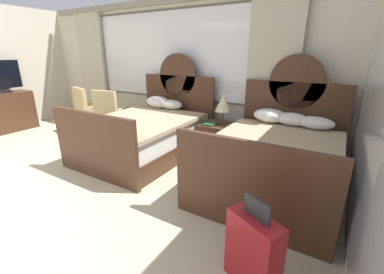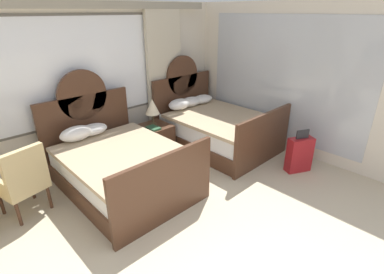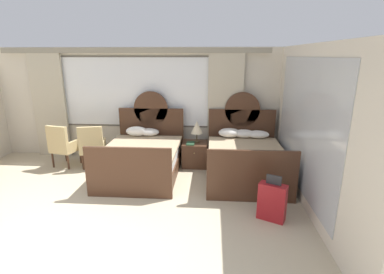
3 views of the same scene
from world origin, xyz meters
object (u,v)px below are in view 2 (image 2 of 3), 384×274
at_px(bed_near_window, 120,166).
at_px(armchair_by_window_left, 23,179).
at_px(bed_near_mirror, 216,128).
at_px(table_lamp_on_nightstand, 152,107).
at_px(nightstand_between_beds, 154,139).
at_px(suitcase_on_floor, 299,154).
at_px(book_on_nightstand, 153,128).

relative_size(bed_near_window, armchair_by_window_left, 2.14).
xyz_separation_m(bed_near_mirror, table_lamp_on_nightstand, (-1.06, 0.65, 0.52)).
height_order(bed_near_window, bed_near_mirror, same).
xyz_separation_m(nightstand_between_beds, table_lamp_on_nightstand, (0.04, 0.06, 0.62)).
bearing_deg(suitcase_on_floor, nightstand_between_beds, 120.83).
bearing_deg(table_lamp_on_nightstand, suitcase_on_floor, -60.56).
height_order(nightstand_between_beds, table_lamp_on_nightstand, table_lamp_on_nightstand).
distance_m(bed_near_window, armchair_by_window_left, 1.28).
relative_size(book_on_nightstand, suitcase_on_floor, 0.34).
height_order(bed_near_mirror, suitcase_on_floor, bed_near_mirror).
bearing_deg(book_on_nightstand, bed_near_window, -154.24).
distance_m(bed_near_window, bed_near_mirror, 2.19).
bearing_deg(bed_near_window, book_on_nightstand, 25.76).
bearing_deg(table_lamp_on_nightstand, nightstand_between_beds, -121.23).
bearing_deg(armchair_by_window_left, bed_near_window, -13.99).
xyz_separation_m(book_on_nightstand, armchair_by_window_left, (-2.24, -0.18, -0.04)).
relative_size(table_lamp_on_nightstand, book_on_nightstand, 1.92).
xyz_separation_m(nightstand_between_beds, armchair_by_window_left, (-2.34, -0.29, 0.26)).
height_order(nightstand_between_beds, suitcase_on_floor, suitcase_on_floor).
bearing_deg(nightstand_between_beds, table_lamp_on_nightstand, 58.77).
distance_m(bed_near_mirror, suitcase_on_floor, 1.69).
bearing_deg(book_on_nightstand, table_lamp_on_nightstand, 53.01).
bearing_deg(suitcase_on_floor, armchair_by_window_left, 151.92).
xyz_separation_m(nightstand_between_beds, book_on_nightstand, (-0.10, -0.11, 0.29)).
bearing_deg(armchair_by_window_left, nightstand_between_beds, 7.09).
xyz_separation_m(bed_near_mirror, armchair_by_window_left, (-3.43, 0.30, 0.15)).
relative_size(bed_near_mirror, book_on_nightstand, 8.23).
xyz_separation_m(bed_near_mirror, book_on_nightstand, (-1.19, 0.47, 0.19)).
xyz_separation_m(book_on_nightstand, suitcase_on_floor, (1.44, -2.14, -0.26)).
height_order(bed_near_window, table_lamp_on_nightstand, bed_near_window).
distance_m(table_lamp_on_nightstand, armchair_by_window_left, 2.43).
xyz_separation_m(bed_near_window, nightstand_between_beds, (1.10, 0.60, -0.10)).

